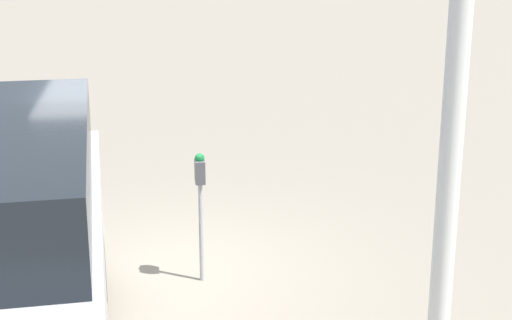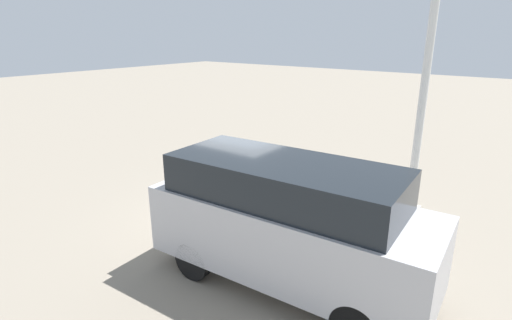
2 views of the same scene
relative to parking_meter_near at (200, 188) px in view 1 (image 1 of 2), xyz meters
The scene contains 3 objects.
ground_plane 1.22m from the parking_meter_near, 121.85° to the right, with size 80.00×80.00×0.00m, color gray.
parking_meter_near is the anchor object (origin of this frame).
lamp_post 3.62m from the parking_meter_near, 28.85° to the left, with size 0.44×0.44×6.47m.
Camera 1 is at (8.55, -0.14, 3.86)m, focal length 55.00 mm.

